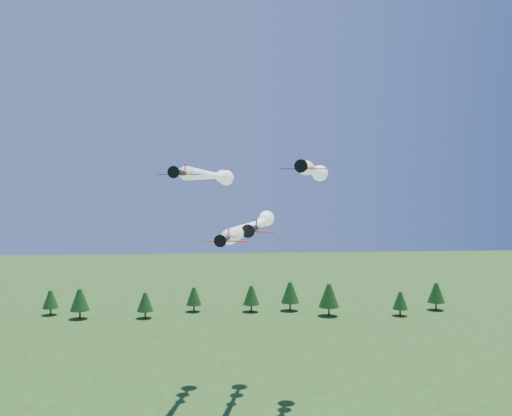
{
  "coord_description": "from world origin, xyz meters",
  "views": [
    {
      "loc": [
        -5.82,
        -95.02,
        46.31
      ],
      "look_at": [
        2.3,
        0.0,
        42.73
      ],
      "focal_mm": 40.0,
      "sensor_mm": 36.0,
      "label": 1
    }
  ],
  "objects": [
    {
      "name": "plane_right",
      "position": [
        16.33,
        21.43,
        49.58
      ],
      "size": [
        15.62,
        41.9,
        3.7
      ],
      "rotation": [
        0.0,
        0.0,
        -0.27
      ],
      "color": "black",
      "rests_on": "ground"
    },
    {
      "name": "plane_left",
      "position": [
        -4.61,
        29.91,
        48.73
      ],
      "size": [
        15.09,
        46.71,
        3.7
      ],
      "rotation": [
        0.0,
        0.0,
        -0.23
      ],
      "color": "black",
      "rests_on": "ground"
    },
    {
      "name": "plane_slot",
      "position": [
        2.2,
        6.42,
        38.69
      ],
      "size": [
        8.57,
        9.47,
        3.0
      ],
      "rotation": [
        0.0,
        0.0,
        -0.25
      ],
      "color": "black",
      "rests_on": "ground"
    },
    {
      "name": "plane_lead",
      "position": [
        4.01,
        23.01,
        38.33
      ],
      "size": [
        17.09,
        56.26,
        3.7
      ],
      "rotation": [
        0.0,
        0.0,
        -0.23
      ],
      "color": "black",
      "rests_on": "ground"
    },
    {
      "name": "treeline",
      "position": [
        0.58,
        109.68,
        6.41
      ],
      "size": [
        167.98,
        18.71,
        11.48
      ],
      "color": "#382314",
      "rests_on": "ground"
    }
  ]
}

